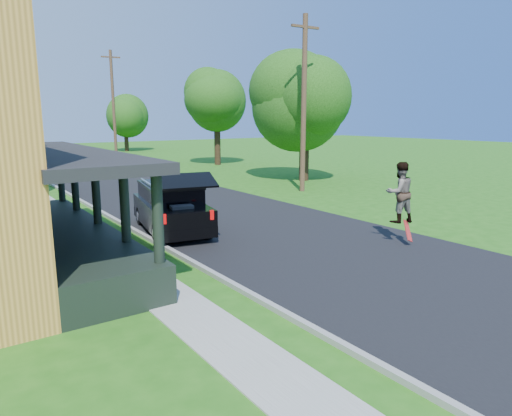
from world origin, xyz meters
TOP-DOWN VIEW (x-y plane):
  - ground at (0.00, 0.00)m, footprint 140.00×140.00m
  - street at (0.00, 20.00)m, footprint 8.00×120.00m
  - curb at (-4.05, 20.00)m, footprint 0.15×120.00m
  - sidewalk at (-5.60, 20.00)m, footprint 1.30×120.00m
  - black_suv at (-2.90, 7.10)m, footprint 2.75×5.22m
  - skateboarder at (2.50, 1.50)m, footprint 1.13×0.98m
  - skateboard at (2.59, 1.16)m, footprint 0.51×0.51m
  - tree_right_near at (9.95, 14.82)m, footprint 7.36×7.00m
  - tree_right_mid at (10.48, 26.84)m, footprint 5.19×5.09m
  - tree_right_far at (9.72, 47.56)m, footprint 5.41×5.45m
  - utility_pole_near at (7.00, 11.46)m, footprint 1.75×0.31m
  - utility_pole_far at (4.50, 35.53)m, footprint 1.70×0.41m

SIDE VIEW (x-z plane):
  - ground at x=0.00m, z-range 0.00..0.00m
  - street at x=0.00m, z-range -0.01..0.01m
  - curb at x=-4.05m, z-range -0.06..0.06m
  - sidewalk at x=-5.60m, z-range -0.01..0.01m
  - skateboard at x=2.59m, z-range 0.11..0.76m
  - black_suv at x=-2.90m, z-range -0.27..2.04m
  - skateboarder at x=2.50m, z-range 0.68..2.65m
  - tree_right_far at x=9.72m, z-range 0.99..8.18m
  - utility_pole_near at x=7.00m, z-range 0.15..9.50m
  - utility_pole_far at x=4.50m, z-range 0.15..10.26m
  - tree_right_near at x=9.95m, z-range 1.17..9.63m
  - tree_right_mid at x=10.48m, z-range 1.59..10.16m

